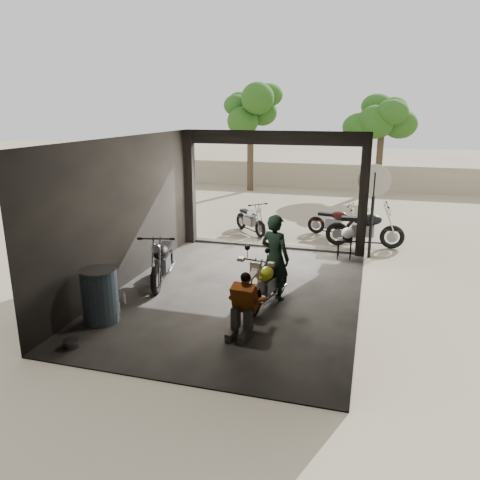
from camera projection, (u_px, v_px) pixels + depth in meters
The scene contains 16 objects.
ground at pixel (238, 293), 9.87m from camera, with size 80.00×80.00×0.00m, color #7A6D56.
garage at pixel (245, 228), 10.03m from camera, with size 7.00×7.13×3.20m.
boundary_wall at pixel (318, 176), 22.67m from camera, with size 18.00×0.30×1.20m, color gray.
tree_left at pixel (251, 103), 21.15m from camera, with size 2.20×2.20×5.60m.
tree_right at pixel (383, 113), 21.13m from camera, with size 2.20×2.20×5.00m.
main_bike at pixel (267, 279), 9.09m from camera, with size 0.68×1.67×1.11m, color beige, non-canonical shape.
left_bike at pixel (162, 257), 10.31m from camera, with size 0.72×1.75×1.18m, color black, non-canonical shape.
outside_bike_a at pixel (250, 217), 14.47m from camera, with size 0.61×1.49×1.01m, color black, non-canonical shape.
outside_bike_b at pixel (335, 219), 14.18m from camera, with size 0.62×1.51×1.02m, color #3E100E, non-canonical shape.
outside_bike_c at pixel (365, 225), 12.98m from camera, with size 0.77×1.86×1.26m, color black, non-canonical shape.
rider at pixel (275, 258), 9.34m from camera, with size 0.65×0.42×1.77m, color black.
mechanic at pixel (242, 307), 7.89m from camera, with size 0.54×0.73×1.05m, color #AF5317, non-canonical shape.
stool at pixel (345, 242), 12.00m from camera, with size 0.38×0.38×0.52m.
helmet at pixel (348, 233), 11.94m from camera, with size 0.32×0.34×0.31m, color silver.
oil_drum at pixel (100, 296), 8.41m from camera, with size 0.64×0.64×1.00m, color #374D5D.
sign_post at pixel (373, 195), 11.79m from camera, with size 0.81×0.08×2.43m.
Camera 1 is at (2.56, -8.83, 3.76)m, focal length 35.00 mm.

